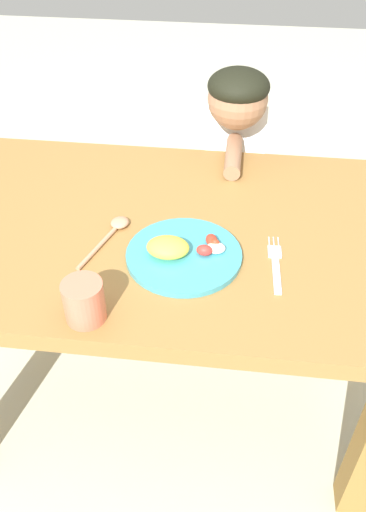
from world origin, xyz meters
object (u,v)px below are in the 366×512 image
Objects in this scene: plate at (182,253)px; fork at (276,264)px; spoon at (113,231)px; drinking_cup at (84,301)px; person at (231,191)px.

plate is 0.21m from fork.
spoon is 0.27m from drinking_cup.
plate is 0.27× the size of person.
person reaches higher than spoon.
fork is (0.21, -0.00, -0.01)m from plate.
plate is 0.19m from spoon.
person reaches higher than drinking_cup.
plate reaches higher than spoon.
fork is 0.39m from spoon.
drinking_cup reaches higher than fork.
person is (0.09, 0.60, -0.22)m from plate.
spoon is at bearing 91.54° from drinking_cup.
fork is 0.94× the size of spoon.
spoon is at bearing 63.11° from person.
plate is 1.29× the size of spoon.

